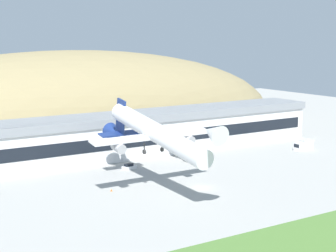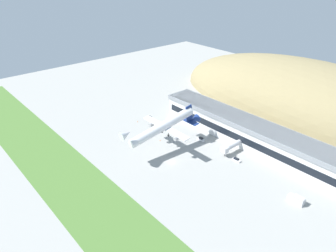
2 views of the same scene
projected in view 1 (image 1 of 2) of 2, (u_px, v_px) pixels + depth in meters
ground_plane at (202, 188)px, 137.30m from camera, size 368.07×368.07×0.00m
hill_backdrop at (70, 124)px, 234.45m from camera, size 204.12×89.16×61.26m
terminal_building at (159, 128)px, 178.99m from camera, size 114.08×16.38×13.03m
jetway_0 at (182, 147)px, 166.53m from camera, size 3.38×13.21×5.43m
cargo_airplane at (155, 133)px, 132.73m from camera, size 32.10×49.37×12.50m
service_car_0 at (206, 157)px, 168.27m from camera, size 4.44×1.88×1.45m
service_car_2 at (129, 167)px, 155.91m from camera, size 4.32×1.97×1.65m
fuel_truck at (304, 145)px, 181.97m from camera, size 6.83×2.65×3.30m
traffic_cone_1 at (111, 190)px, 134.18m from camera, size 0.52×0.52×0.58m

